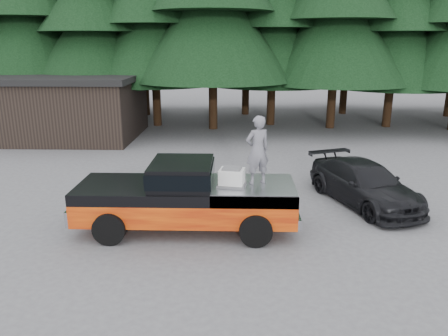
{
  "coord_description": "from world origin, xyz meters",
  "views": [
    {
      "loc": [
        0.4,
        -11.06,
        4.97
      ],
      "look_at": [
        0.07,
        0.0,
        1.76
      ],
      "focal_mm": 35.0,
      "sensor_mm": 36.0,
      "label": 1
    }
  ],
  "objects_px": {
    "man_on_bed": "(257,150)",
    "utility_building": "(61,106)",
    "pickup_truck": "(186,206)",
    "parked_car": "(364,184)",
    "air_compressor": "(232,178)"
  },
  "relations": [
    {
      "from": "man_on_bed",
      "to": "utility_building",
      "type": "xyz_separation_m",
      "value": [
        -9.95,
        11.96,
        -0.58
      ]
    },
    {
      "from": "utility_building",
      "to": "pickup_truck",
      "type": "bearing_deg",
      "value": -56.14
    },
    {
      "from": "pickup_truck",
      "to": "parked_car",
      "type": "relative_size",
      "value": 1.33
    },
    {
      "from": "air_compressor",
      "to": "utility_building",
      "type": "height_order",
      "value": "utility_building"
    },
    {
      "from": "parked_car",
      "to": "man_on_bed",
      "type": "bearing_deg",
      "value": -169.41
    },
    {
      "from": "parked_car",
      "to": "air_compressor",
      "type": "bearing_deg",
      "value": -171.27
    },
    {
      "from": "utility_building",
      "to": "parked_car",
      "type": "bearing_deg",
      "value": -36.16
    },
    {
      "from": "pickup_truck",
      "to": "utility_building",
      "type": "distance_m",
      "value": 14.48
    },
    {
      "from": "pickup_truck",
      "to": "utility_building",
      "type": "xyz_separation_m",
      "value": [
        -8.05,
        11.99,
        1.0
      ]
    },
    {
      "from": "man_on_bed",
      "to": "parked_car",
      "type": "relative_size",
      "value": 0.41
    },
    {
      "from": "pickup_truck",
      "to": "utility_building",
      "type": "height_order",
      "value": "utility_building"
    },
    {
      "from": "pickup_truck",
      "to": "air_compressor",
      "type": "relative_size",
      "value": 9.51
    },
    {
      "from": "air_compressor",
      "to": "parked_car",
      "type": "height_order",
      "value": "air_compressor"
    },
    {
      "from": "air_compressor",
      "to": "parked_car",
      "type": "bearing_deg",
      "value": 39.35
    },
    {
      "from": "air_compressor",
      "to": "man_on_bed",
      "type": "distance_m",
      "value": 0.99
    }
  ]
}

